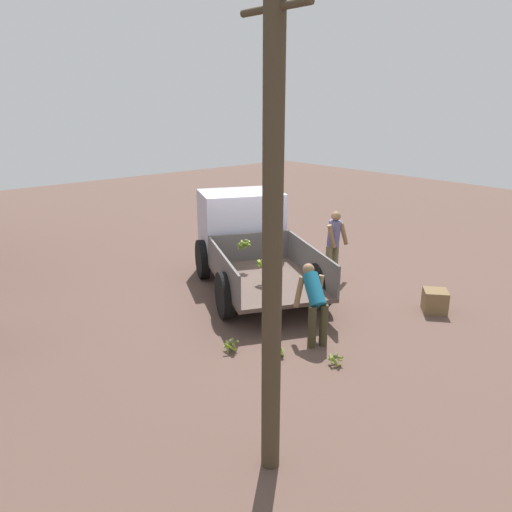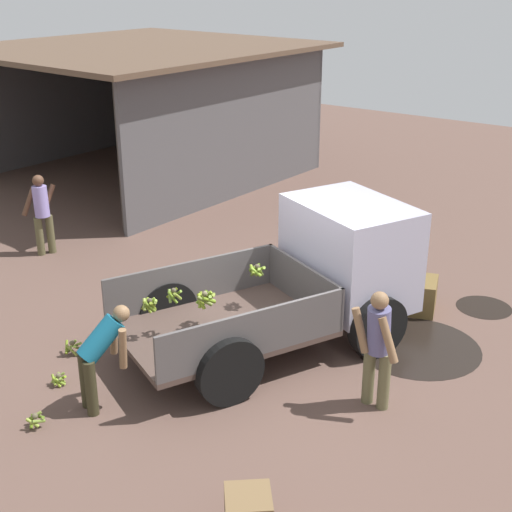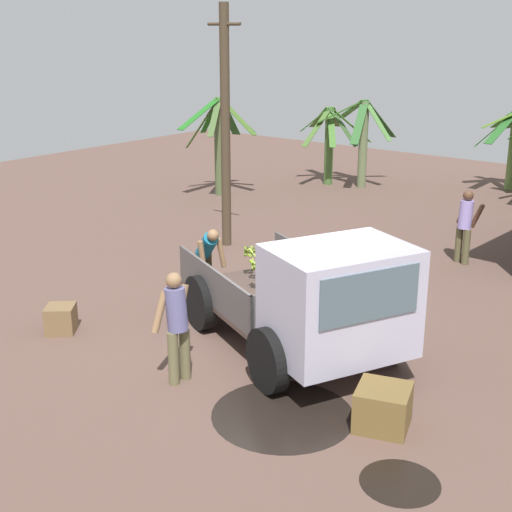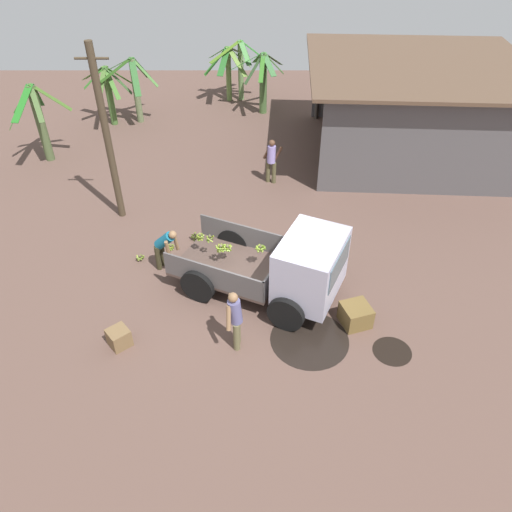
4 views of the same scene
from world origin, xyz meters
TOP-DOWN VIEW (x-y plane):
  - ground at (0.00, 0.00)m, footprint 36.00×36.00m
  - mud_patch_0 at (3.30, -2.16)m, footprint 0.91×0.91m
  - mud_patch_1 at (1.39, -1.79)m, footprint 1.90×1.90m
  - cargo_truck at (1.03, -0.36)m, footprint 4.74×3.57m
  - utility_pole at (-4.24, 3.62)m, footprint 0.91×0.22m
  - person_foreground_visitor at (-0.37, -1.95)m, footprint 0.38×0.69m
  - person_worker_loading at (-2.39, 0.90)m, footprint 0.72×0.64m
  - banana_bunch_on_ground_0 at (-1.73, 2.26)m, footprint 0.28×0.28m
  - banana_bunch_on_ground_1 at (-3.22, 1.25)m, footprint 0.24×0.24m
  - banana_bunch_on_ground_2 at (-2.42, 1.77)m, footprint 0.24×0.22m
  - wooden_crate_0 at (-3.12, -1.94)m, footprint 0.66×0.66m
  - wooden_crate_1 at (2.56, -1.23)m, footprint 0.84×0.84m

SIDE VIEW (x-z plane):
  - ground at x=0.00m, z-range 0.00..0.00m
  - mud_patch_0 at x=3.30m, z-range 0.00..0.01m
  - mud_patch_1 at x=1.39m, z-range 0.00..0.01m
  - banana_bunch_on_ground_2 at x=-2.42m, z-range 0.01..0.19m
  - banana_bunch_on_ground_1 at x=-3.22m, z-range 0.02..0.22m
  - banana_bunch_on_ground_0 at x=-1.73m, z-range 0.02..0.25m
  - wooden_crate_0 at x=-3.12m, z-range 0.00..0.46m
  - wooden_crate_1 at x=2.56m, z-range 0.00..0.54m
  - person_worker_loading at x=-2.39m, z-range 0.11..1.48m
  - person_foreground_visitor at x=-0.37m, z-range 0.09..1.73m
  - cargo_truck at x=1.03m, z-range 0.06..2.08m
  - utility_pole at x=-4.24m, z-range 0.04..5.43m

